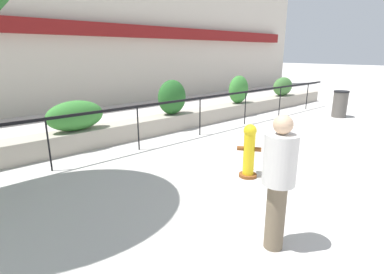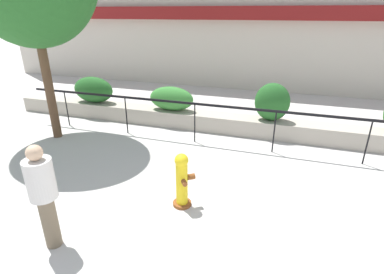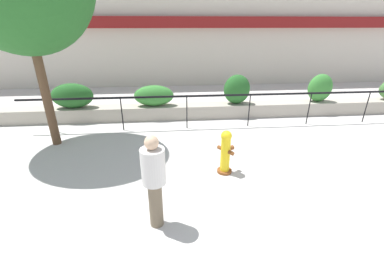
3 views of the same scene
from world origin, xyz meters
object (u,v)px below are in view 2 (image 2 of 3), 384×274
Objects in this scene: hedge_bush_2 at (272,102)px; fire_hydrant at (182,180)px; hedge_bush_0 at (93,90)px; pedestrian at (43,191)px; hedge_bush_1 at (171,99)px.

fire_hydrant is (-1.27, -4.04, -0.49)m from hedge_bush_2.
hedge_bush_0 is at bearing 180.00° from hedge_bush_2.
hedge_bush_0 is 0.85× the size of pedestrian.
hedge_bush_2 is at bearing 63.41° from pedestrian.
hedge_bush_1 is at bearing 114.32° from fire_hydrant.
hedge_bush_1 reaches higher than fire_hydrant.
hedge_bush_0 is 6.22m from fire_hydrant.
hedge_bush_0 is 5.98m from hedge_bush_2.
fire_hydrant is 0.62× the size of pedestrian.
hedge_bush_0 is 2.89m from hedge_bush_1.
hedge_bush_2 reaches higher than fire_hydrant.
hedge_bush_1 is 5.67m from pedestrian.
pedestrian reaches higher than hedge_bush_2.
hedge_bush_0 is at bearing 118.99° from pedestrian.
fire_hydrant is at bearing -65.68° from hedge_bush_1.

